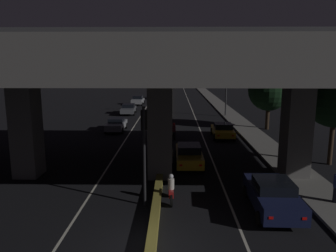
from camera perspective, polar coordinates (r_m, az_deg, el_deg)
name	(u,v)px	position (r m, az deg, el deg)	size (l,w,h in m)	color
ground_plane	(152,249)	(13.11, -2.88, -20.63)	(200.00, 200.00, 0.00)	black
lane_line_left_inner	(143,113)	(46.88, -4.43, 2.28)	(0.12, 126.00, 0.00)	beige
lane_line_right_inner	(193,113)	(46.76, 4.44, 2.26)	(0.12, 126.00, 0.00)	beige
median_divider	(168,112)	(46.65, 0.00, 2.53)	(0.39, 126.00, 0.42)	olive
sidewalk_right	(238,121)	(40.50, 12.05, 0.85)	(2.47, 126.00, 0.15)	slate
elevated_overpass	(157,65)	(19.40, -1.98, 10.56)	(36.28, 13.84, 8.90)	#5B5956
traffic_light_left_of_median	(144,138)	(15.65, -4.18, -2.18)	(0.30, 0.49, 4.89)	black
street_lamp	(223,80)	(43.81, 9.64, 7.93)	(2.71, 0.32, 8.13)	#2D2D30
car_dark_blue_lead	(272,195)	(16.48, 17.73, -11.33)	(2.16, 4.70, 1.53)	#141938
car_taxi_yellow_second	(189,155)	(22.50, 3.66, -4.99)	(1.91, 4.52, 1.46)	gold
car_taxi_yellow_third	(223,130)	(31.27, 9.51, -0.73)	(2.02, 4.20, 1.39)	gold
car_silver_lead_oncoming	(116,124)	(34.39, -8.99, 0.28)	(1.88, 4.22, 1.34)	gray
car_grey_second_oncoming	(129,109)	(45.98, -6.89, 2.98)	(2.07, 4.61, 1.41)	#515459
car_silver_third_oncoming	(138,100)	(56.35, -5.28, 4.48)	(2.09, 4.01, 1.57)	gray
car_silver_fourth_oncoming	(159,94)	(66.40, -1.56, 5.57)	(2.00, 4.53, 1.75)	gray
motorcycle_red_filtering_near	(171,190)	(16.70, 0.52, -11.09)	(0.33, 1.82, 1.46)	black
motorcycle_white_filtering_mid	(171,158)	(22.35, 0.47, -5.51)	(0.32, 1.78, 1.35)	black
motorcycle_black_filtering_far	(174,132)	(30.36, 1.04, -1.07)	(0.34, 1.87, 1.51)	black
roadside_tree_kerbside_near	(335,97)	(24.56, 27.13, 4.47)	(4.08, 4.08, 6.71)	#38281C
roadside_tree_kerbside_mid	(269,91)	(35.99, 17.17, 5.92)	(4.28, 4.28, 6.29)	#2D2116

